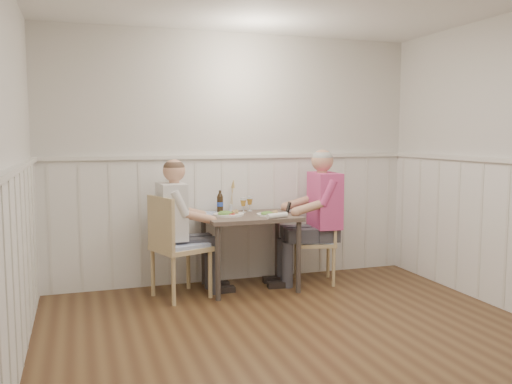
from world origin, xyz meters
TOP-DOWN VIEW (x-y plane):
  - ground_plane at (0.00, 0.00)m, footprint 4.50×4.50m
  - room_shell at (0.00, 0.00)m, footprint 4.04×4.54m
  - wainscot at (0.00, 0.69)m, footprint 4.00×4.49m
  - dining_table at (0.04, 1.84)m, footprint 0.91×0.70m
  - chair_right at (0.80, 1.83)m, footprint 0.51×0.51m
  - chair_left at (-0.73, 1.74)m, footprint 0.59×0.59m
  - man_in_pink at (0.80, 1.82)m, footprint 0.69×0.48m
  - diner_cream at (-0.70, 1.85)m, footprint 0.63×0.44m
  - plate_man at (0.21, 1.74)m, footprint 0.26×0.26m
  - plate_diner at (-0.19, 1.85)m, footprint 0.30×0.30m
  - beer_glass_a at (0.12, 2.09)m, footprint 0.06×0.06m
  - beer_glass_b at (0.02, 2.00)m, footprint 0.06×0.06m
  - beer_bottle at (-0.21, 2.08)m, footprint 0.06×0.06m
  - rolled_napkin at (0.22, 1.55)m, footprint 0.23×0.11m
  - grass_vase at (-0.07, 2.15)m, footprint 0.04×0.04m
  - gingham_mat at (-0.22, 2.04)m, footprint 0.35×0.29m

SIDE VIEW (x-z plane):
  - ground_plane at x=0.00m, z-range 0.00..0.00m
  - chair_right at x=0.80m, z-range 0.04..0.90m
  - chair_left at x=-0.73m, z-range 0.04..1.02m
  - diner_cream at x=-0.70m, z-range -0.11..1.23m
  - man_in_pink at x=0.80m, z-range -0.11..1.31m
  - dining_table at x=0.04m, z-range 0.27..1.02m
  - wainscot at x=0.00m, z-range 0.02..1.36m
  - gingham_mat at x=-0.22m, z-range 0.75..0.76m
  - plate_man at x=0.21m, z-range 0.74..0.80m
  - plate_diner at x=-0.19m, z-range 0.74..0.81m
  - rolled_napkin at x=0.22m, z-range 0.75..0.80m
  - beer_bottle at x=-0.21m, z-range 0.74..0.97m
  - beer_glass_a at x=0.12m, z-range 0.78..0.93m
  - beer_glass_b at x=0.02m, z-range 0.78..0.93m
  - grass_vase at x=-0.07m, z-range 0.73..1.08m
  - room_shell at x=0.00m, z-range 0.22..2.82m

